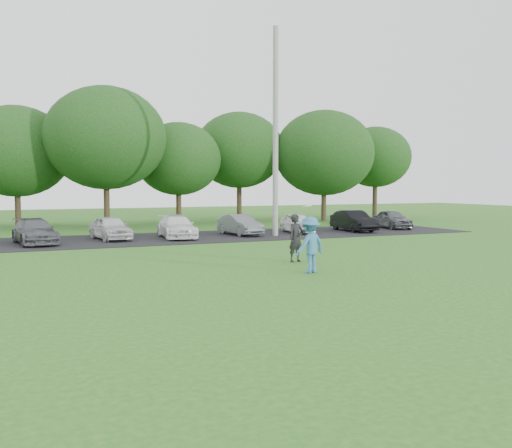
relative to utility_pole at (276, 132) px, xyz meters
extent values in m
plane|color=#25651D|center=(-4.82, -11.85, -5.27)|extent=(100.00, 100.00, 0.00)
cube|color=black|center=(-4.82, 1.15, -5.26)|extent=(32.00, 6.50, 0.03)
cylinder|color=gray|center=(0.00, 0.00, 0.00)|extent=(0.28, 0.28, 10.54)
imported|color=teal|center=(-4.33, -11.24, -4.43)|extent=(1.23, 0.94, 1.69)
cylinder|color=white|center=(-4.41, -11.19, -3.26)|extent=(0.27, 0.27, 0.07)
imported|color=black|center=(-3.59, -8.94, -4.45)|extent=(0.68, 0.53, 1.64)
cube|color=black|center=(-3.41, -9.12, -4.21)|extent=(0.16, 0.13, 0.10)
imported|color=#57595E|center=(-11.44, 0.77, -4.70)|extent=(2.00, 3.92, 1.09)
imported|color=silver|center=(-8.06, 1.36, -4.67)|extent=(1.79, 3.48, 1.13)
imported|color=white|center=(-4.93, 0.92, -4.70)|extent=(1.85, 3.86, 1.09)
imported|color=slate|center=(-1.48, 1.14, -4.71)|extent=(1.47, 3.32, 1.06)
imported|color=white|center=(1.85, 1.08, -4.70)|extent=(1.79, 3.32, 1.07)
imported|color=black|center=(5.27, 0.79, -4.66)|extent=(1.49, 3.61, 1.16)
imported|color=#5C5E64|center=(8.52, 1.54, -4.69)|extent=(1.82, 3.39, 1.10)
cylinder|color=#38281C|center=(-11.82, 12.55, -4.17)|extent=(0.36, 0.36, 2.20)
ellipsoid|color=#214C19|center=(-11.82, 12.55, -0.57)|extent=(6.68, 6.68, 5.68)
cylinder|color=#38281C|center=(-6.82, 9.75, -3.92)|extent=(0.36, 0.36, 2.70)
ellipsoid|color=#214C19|center=(-6.82, 9.75, 0.21)|extent=(7.42, 7.42, 6.31)
cylinder|color=#38281C|center=(-1.82, 11.15, -4.17)|extent=(0.36, 0.36, 2.20)
ellipsoid|color=#214C19|center=(-1.82, 11.15, -0.91)|extent=(5.76, 5.76, 4.90)
cylinder|color=#38281C|center=(3.18, 12.55, -3.92)|extent=(0.36, 0.36, 2.70)
ellipsoid|color=#214C19|center=(3.18, 12.55, -0.13)|extent=(6.50, 6.50, 5.53)
cylinder|color=#38281C|center=(8.68, 9.75, -4.17)|extent=(0.36, 0.36, 2.20)
ellipsoid|color=#214C19|center=(8.68, 9.75, -0.36)|extent=(7.24, 7.24, 6.15)
cylinder|color=#38281C|center=(14.18, 11.15, -3.92)|extent=(0.36, 0.36, 2.70)
ellipsoid|color=#214C19|center=(14.18, 11.15, -0.48)|extent=(5.58, 5.58, 4.74)
camera|label=1|loc=(-12.74, -26.08, -2.61)|focal=40.00mm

